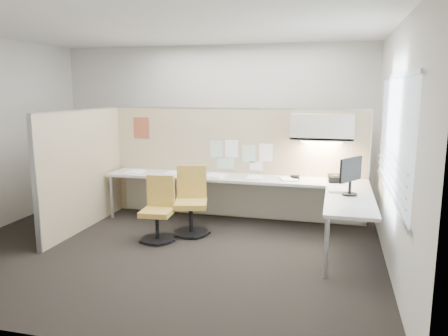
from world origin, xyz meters
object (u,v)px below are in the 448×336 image
(desk, at_px, (253,188))
(chair_left, at_px, (158,211))
(chair_right, at_px, (191,203))
(monitor, at_px, (351,174))
(phone, at_px, (335,179))

(desk, height_order, chair_left, chair_left)
(desk, bearing_deg, chair_right, -148.64)
(desk, relative_size, monitor, 8.33)
(chair_left, distance_m, chair_right, 0.52)
(desk, bearing_deg, chair_left, -142.78)
(monitor, height_order, phone, monitor)
(desk, height_order, monitor, monitor)
(chair_left, xyz_separation_m, phone, (2.34, 1.01, 0.38))
(desk, xyz_separation_m, chair_left, (-1.15, -0.88, -0.20))
(chair_left, relative_size, chair_right, 0.91)
(chair_right, distance_m, monitor, 2.25)
(desk, xyz_separation_m, monitor, (1.37, -0.64, 0.41))
(chair_right, height_order, monitor, monitor)
(chair_left, bearing_deg, chair_right, 43.08)
(monitor, relative_size, phone, 2.10)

